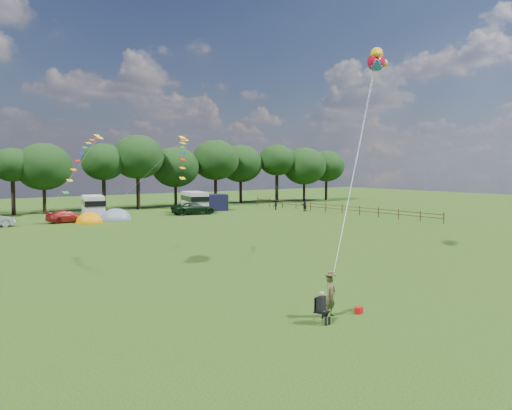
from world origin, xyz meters
TOP-DOWN VIEW (x-y plane):
  - ground_plane at (0.00, 0.00)m, footprint 180.00×180.00m
  - tree_line at (5.30, 54.99)m, footprint 102.98×10.98m
  - fence at (32.00, 34.50)m, footprint 0.12×33.12m
  - car_c at (0.42, 42.87)m, footprint 4.44×2.06m
  - car_d at (16.27, 43.16)m, footprint 5.81×3.18m
  - campervan_c at (4.46, 45.92)m, footprint 3.63×5.76m
  - campervan_d at (17.48, 44.99)m, footprint 3.78×5.96m
  - tent_orange at (2.09, 40.77)m, footprint 2.93×3.21m
  - tent_greyblue at (5.61, 42.03)m, footprint 3.52×3.86m
  - awning_navy at (21.27, 46.71)m, footprint 4.09×3.61m
  - kite_flyer at (-2.97, -1.31)m, footprint 0.74×0.60m
  - camp_chair at (-3.98, -1.79)m, footprint 0.66×0.67m
  - kite_bag at (-1.69, -1.70)m, footprint 0.45×0.39m
  - fish_kite at (9.48, 7.52)m, footprint 3.19×3.15m
  - streamer_kite_b at (-6.41, 17.79)m, footprint 4.26×4.62m
  - streamer_kite_c at (-1.53, 13.77)m, footprint 3.13×4.84m
  - walker_a at (30.31, 38.43)m, footprint 0.91×0.61m
  - walker_b at (28.60, 42.33)m, footprint 1.04×0.78m

SIDE VIEW (x-z plane):
  - ground_plane at x=0.00m, z-range 0.00..0.00m
  - tent_greyblue at x=5.61m, z-range -1.29..1.33m
  - tent_orange at x=2.09m, z-range -1.12..1.17m
  - kite_bag at x=-1.69m, z-range 0.00..0.27m
  - car_c at x=0.42m, z-range 0.00..1.30m
  - fence at x=32.00m, z-range 0.10..1.30m
  - walker_b at x=28.60m, z-range 0.00..1.46m
  - car_d at x=16.27m, z-range 0.00..1.51m
  - camp_chair at x=-3.98m, z-range 0.13..1.42m
  - kite_flyer at x=-2.97m, z-range 0.00..1.76m
  - walker_a at x=30.31m, z-range 0.00..1.79m
  - awning_navy at x=21.27m, z-range 0.00..2.19m
  - campervan_c at x=4.46m, z-range 0.10..2.72m
  - campervan_d at x=17.48m, z-range 0.10..2.81m
  - tree_line at x=5.30m, z-range 1.21..11.48m
  - streamer_kite_b at x=-6.41m, z-range 5.22..9.00m
  - streamer_kite_c at x=-1.53m, z-range 5.92..8.70m
  - fish_kite at x=9.48m, z-range 12.17..14.07m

